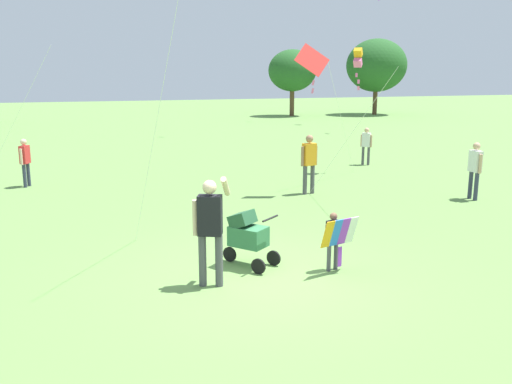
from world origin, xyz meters
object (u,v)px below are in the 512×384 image
object	(u,v)px
child_with_butterfly_kite	(334,236)
person_sitting_far	(25,159)
stroller	(247,234)
kite_blue_high	(358,59)
person_kid_running	(309,159)
kite_orange_delta	(314,64)
person_adult_flyer	(210,223)
person_red_shirt	(366,143)
person_couple_left	(475,166)

from	to	relation	value
child_with_butterfly_kite	person_sitting_far	xyz separation A→B (m)	(-5.76, 9.54, 0.23)
stroller	kite_blue_high	bearing A→B (deg)	51.52
stroller	person_kid_running	world-z (taller)	person_kid_running
kite_orange_delta	stroller	bearing A→B (deg)	-124.20
person_adult_flyer	person_sitting_far	distance (m)	10.18
child_with_butterfly_kite	kite_orange_delta	xyz separation A→B (m)	(2.11, 5.86, 3.02)
kite_orange_delta	kite_blue_high	distance (m)	4.13
person_sitting_far	person_kid_running	size ratio (longest dim) A/B	0.86
person_red_shirt	person_sitting_far	distance (m)	11.91
stroller	person_kid_running	size ratio (longest dim) A/B	0.60
stroller	kite_orange_delta	bearing A→B (deg)	55.80
stroller	person_red_shirt	xyz separation A→B (m)	(7.52, 9.22, 0.22)
person_adult_flyer	person_couple_left	xyz separation A→B (m)	(8.35, 3.90, -0.14)
person_red_shirt	person_couple_left	bearing A→B (deg)	-90.26
person_couple_left	kite_orange_delta	bearing A→B (deg)	153.81
kite_orange_delta	person_sitting_far	distance (m)	9.13
person_kid_running	kite_blue_high	bearing A→B (deg)	43.84
person_kid_running	stroller	bearing A→B (deg)	-123.48
kite_blue_high	person_red_shirt	bearing A→B (deg)	46.30
kite_blue_high	stroller	bearing A→B (deg)	-128.48
child_with_butterfly_kite	person_kid_running	size ratio (longest dim) A/B	0.62
person_adult_flyer	person_red_shirt	world-z (taller)	person_adult_flyer
kite_orange_delta	kite_blue_high	xyz separation A→B (m)	(2.92, 2.92, 0.23)
kite_blue_high	person_sitting_far	size ratio (longest dim) A/B	2.88
stroller	person_red_shirt	world-z (taller)	person_red_shirt
stroller	person_red_shirt	distance (m)	11.90
stroller	person_kid_running	bearing A→B (deg)	56.52
kite_orange_delta	person_couple_left	size ratio (longest dim) A/B	2.68
child_with_butterfly_kite	person_red_shirt	size ratio (longest dim) A/B	0.75
child_with_butterfly_kite	person_adult_flyer	distance (m)	2.27
stroller	person_couple_left	distance (m)	8.14
kite_blue_high	person_sitting_far	distance (m)	11.23
person_adult_flyer	kite_blue_high	world-z (taller)	kite_blue_high
kite_orange_delta	kite_blue_high	world-z (taller)	kite_blue_high
kite_orange_delta	person_kid_running	distance (m)	2.66
person_sitting_far	person_kid_running	world-z (taller)	person_kid_running
person_adult_flyer	stroller	distance (m)	1.22
person_sitting_far	kite_blue_high	bearing A→B (deg)	-4.02
person_red_shirt	person_couple_left	distance (m)	6.07
child_with_butterfly_kite	kite_orange_delta	distance (m)	6.92
kite_orange_delta	person_sitting_far	xyz separation A→B (m)	(-7.87, 3.68, -2.79)
person_adult_flyer	person_sitting_far	bearing A→B (deg)	110.29
kite_blue_high	person_kid_running	size ratio (longest dim) A/B	2.49
person_kid_running	person_couple_left	bearing A→B (deg)	-27.08
stroller	person_sitting_far	size ratio (longest dim) A/B	0.70
kite_orange_delta	person_adult_flyer	bearing A→B (deg)	-126.49
child_with_butterfly_kite	kite_blue_high	distance (m)	10.63
child_with_butterfly_kite	person_adult_flyer	world-z (taller)	person_adult_flyer
child_with_butterfly_kite	stroller	size ratio (longest dim) A/B	1.03
stroller	child_with_butterfly_kite	bearing A→B (deg)	-27.97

